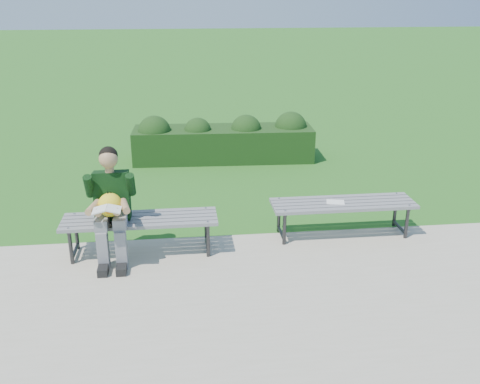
# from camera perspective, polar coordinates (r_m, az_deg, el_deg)

# --- Properties ---
(ground) EXTENTS (80.00, 80.00, 0.00)m
(ground) POSITION_cam_1_polar(r_m,az_deg,el_deg) (6.85, -3.51, -4.90)
(ground) COLOR #2C7114
(ground) RESTS_ON ground
(walkway) EXTENTS (30.00, 3.50, 0.02)m
(walkway) POSITION_cam_1_polar(r_m,az_deg,el_deg) (5.33, -2.39, -12.92)
(walkway) COLOR #B4AA98
(walkway) RESTS_ON ground
(hedge) EXTENTS (3.30, 0.96, 0.87)m
(hedge) POSITION_cam_1_polar(r_m,az_deg,el_deg) (9.88, -1.73, 5.59)
(hedge) COLOR #1B3912
(hedge) RESTS_ON ground
(bench_left) EXTENTS (1.80, 0.50, 0.46)m
(bench_left) POSITION_cam_1_polar(r_m,az_deg,el_deg) (6.37, -10.60, -3.18)
(bench_left) COLOR slate
(bench_left) RESTS_ON walkway
(bench_right) EXTENTS (1.80, 0.50, 0.46)m
(bench_right) POSITION_cam_1_polar(r_m,az_deg,el_deg) (6.85, 10.92, -1.47)
(bench_right) COLOR slate
(bench_right) RESTS_ON walkway
(seated_boy) EXTENTS (0.56, 0.76, 1.31)m
(seated_boy) POSITION_cam_1_polar(r_m,az_deg,el_deg) (6.20, -13.60, -1.11)
(seated_boy) COLOR gray
(seated_boy) RESTS_ON walkway
(paper_sheet) EXTENTS (0.25, 0.21, 0.01)m
(paper_sheet) POSITION_cam_1_polar(r_m,az_deg,el_deg) (6.80, 10.15, -1.06)
(paper_sheet) COLOR white
(paper_sheet) RESTS_ON bench_right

